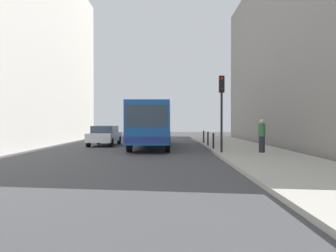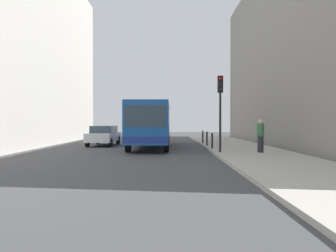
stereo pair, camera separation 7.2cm
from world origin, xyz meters
TOP-DOWN VIEW (x-y plane):
  - ground_plane at (0.00, 0.00)m, footprint 80.00×80.00m
  - sidewalk at (5.40, 0.00)m, footprint 4.40×40.00m
  - building_right at (11.50, 4.00)m, footprint 7.00×32.00m
  - bus at (-0.44, 4.36)m, footprint 2.61×11.04m
  - car_beside_bus at (-4.10, 5.99)m, footprint 1.99×4.46m
  - traffic_light at (3.55, -1.38)m, footprint 0.28×0.33m
  - bollard_near at (3.45, 1.15)m, footprint 0.11×0.11m
  - bollard_mid at (3.45, 3.96)m, footprint 0.11×0.11m
  - bollard_far at (3.45, 6.76)m, footprint 0.11×0.11m
  - pedestrian_near_signal at (5.69, -1.49)m, footprint 0.38×0.38m

SIDE VIEW (x-z plane):
  - ground_plane at x=0.00m, z-range 0.00..0.00m
  - sidewalk at x=5.40m, z-range 0.00..0.15m
  - bollard_near at x=3.45m, z-range 0.15..1.10m
  - bollard_mid at x=3.45m, z-range 0.15..1.10m
  - bollard_far at x=3.45m, z-range 0.15..1.10m
  - car_beside_bus at x=-4.10m, z-range 0.04..1.52m
  - pedestrian_near_signal at x=5.69m, z-range 0.15..1.92m
  - bus at x=-0.44m, z-range 0.23..3.23m
  - traffic_light at x=3.55m, z-range 0.96..5.06m
  - building_right at x=11.50m, z-range 0.00..13.91m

